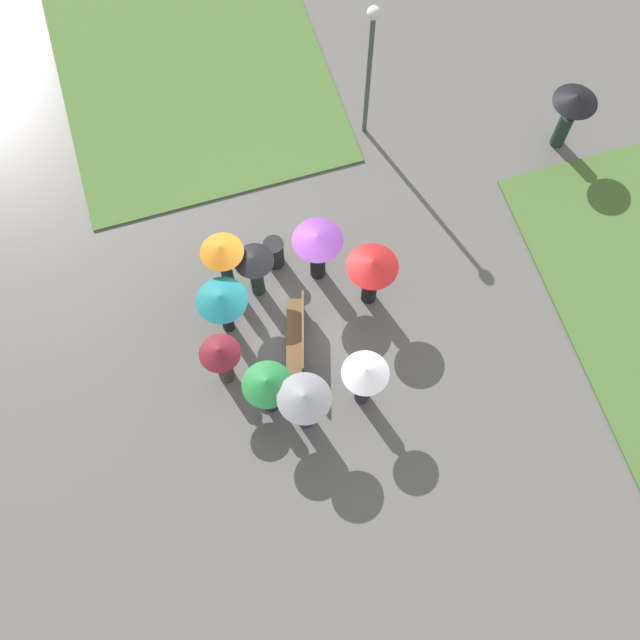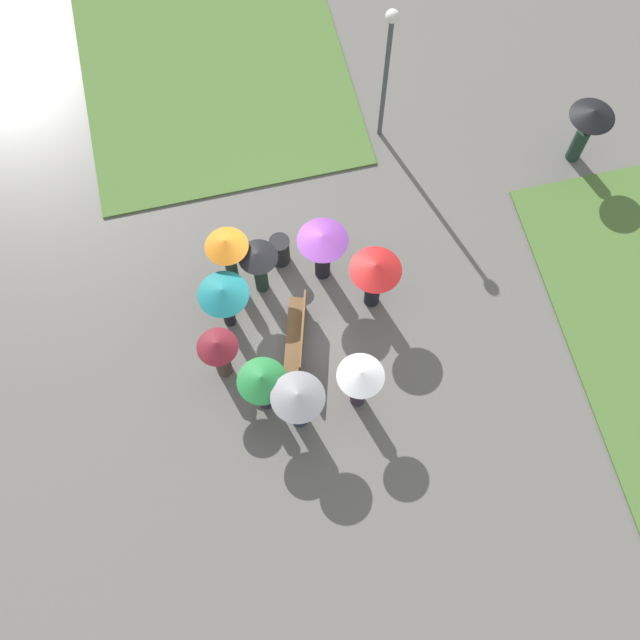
{
  "view_description": "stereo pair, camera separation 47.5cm",
  "coord_description": "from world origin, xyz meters",
  "px_view_note": "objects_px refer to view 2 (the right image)",
  "views": [
    {
      "loc": [
        8.1,
        -1.8,
        17.72
      ],
      "look_at": [
        1.38,
        0.26,
        1.13
      ],
      "focal_mm": 45.0,
      "sensor_mm": 36.0,
      "label": 1
    },
    {
      "loc": [
        8.22,
        -1.34,
        17.72
      ],
      "look_at": [
        1.38,
        0.26,
        1.13
      ],
      "focal_mm": 45.0,
      "sensor_mm": 36.0,
      "label": 2
    }
  ],
  "objects_px": {
    "crowd_person_maroon": "(219,352)",
    "lone_walker_mid_plaza": "(588,124)",
    "lamp_post": "(387,60)",
    "crowd_person_orange": "(228,250)",
    "crowd_person_black": "(259,265)",
    "crowd_person_red": "(375,275)",
    "crowd_person_grey": "(298,402)",
    "trash_bin": "(280,251)",
    "crowd_person_white": "(360,381)",
    "crowd_person_teal": "(224,296)",
    "crowd_person_green": "(263,383)",
    "park_bench": "(298,334)",
    "crowd_person_purple": "(323,246)"
  },
  "relations": [
    {
      "from": "crowd_person_green",
      "to": "lone_walker_mid_plaza",
      "type": "distance_m",
      "value": 10.35
    },
    {
      "from": "lamp_post",
      "to": "crowd_person_purple",
      "type": "xyz_separation_m",
      "value": [
        3.7,
        -2.43,
        -1.44
      ]
    },
    {
      "from": "lamp_post",
      "to": "crowd_person_red",
      "type": "height_order",
      "value": "lamp_post"
    },
    {
      "from": "park_bench",
      "to": "trash_bin",
      "type": "xyz_separation_m",
      "value": [
        -2.25,
        0.05,
        -0.01
      ]
    },
    {
      "from": "crowd_person_orange",
      "to": "crowd_person_green",
      "type": "bearing_deg",
      "value": 70.17
    },
    {
      "from": "lamp_post",
      "to": "crowd_person_orange",
      "type": "height_order",
      "value": "lamp_post"
    },
    {
      "from": "park_bench",
      "to": "crowd_person_purple",
      "type": "height_order",
      "value": "crowd_person_purple"
    },
    {
      "from": "crowd_person_grey",
      "to": "trash_bin",
      "type": "bearing_deg",
      "value": 33.11
    },
    {
      "from": "trash_bin",
      "to": "crowd_person_orange",
      "type": "distance_m",
      "value": 1.68
    },
    {
      "from": "crowd_person_black",
      "to": "crowd_person_red",
      "type": "height_order",
      "value": "crowd_person_red"
    },
    {
      "from": "lone_walker_mid_plaza",
      "to": "crowd_person_teal",
      "type": "bearing_deg",
      "value": -57.05
    },
    {
      "from": "lamp_post",
      "to": "trash_bin",
      "type": "xyz_separation_m",
      "value": [
        3.11,
        -3.35,
        -2.34
      ]
    },
    {
      "from": "trash_bin",
      "to": "crowd_person_white",
      "type": "height_order",
      "value": "crowd_person_white"
    },
    {
      "from": "crowd_person_red",
      "to": "park_bench",
      "type": "bearing_deg",
      "value": -79.37
    },
    {
      "from": "lamp_post",
      "to": "crowd_person_grey",
      "type": "distance_m",
      "value": 8.28
    },
    {
      "from": "crowd_person_grey",
      "to": "crowd_person_black",
      "type": "height_order",
      "value": "crowd_person_grey"
    },
    {
      "from": "crowd_person_black",
      "to": "lamp_post",
      "type": "bearing_deg",
      "value": 157.59
    },
    {
      "from": "crowd_person_maroon",
      "to": "lone_walker_mid_plaza",
      "type": "xyz_separation_m",
      "value": [
        -3.77,
        9.97,
        0.22
      ]
    },
    {
      "from": "crowd_person_grey",
      "to": "crowd_person_maroon",
      "type": "bearing_deg",
      "value": 82.0
    },
    {
      "from": "lone_walker_mid_plaza",
      "to": "crowd_person_white",
      "type": "bearing_deg",
      "value": -36.08
    },
    {
      "from": "park_bench",
      "to": "lone_walker_mid_plaza",
      "type": "height_order",
      "value": "lone_walker_mid_plaza"
    },
    {
      "from": "crowd_person_white",
      "to": "crowd_person_red",
      "type": "xyz_separation_m",
      "value": [
        -2.36,
        0.95,
        0.05
      ]
    },
    {
      "from": "crowd_person_teal",
      "to": "lamp_post",
      "type": "bearing_deg",
      "value": -156.18
    },
    {
      "from": "crowd_person_grey",
      "to": "crowd_person_green",
      "type": "relative_size",
      "value": 1.02
    },
    {
      "from": "crowd_person_purple",
      "to": "park_bench",
      "type": "bearing_deg",
      "value": 57.5
    },
    {
      "from": "trash_bin",
      "to": "crowd_person_white",
      "type": "xyz_separation_m",
      "value": [
        3.96,
        0.95,
        0.91
      ]
    },
    {
      "from": "crowd_person_white",
      "to": "crowd_person_purple",
      "type": "distance_m",
      "value": 3.36
    },
    {
      "from": "park_bench",
      "to": "crowd_person_maroon",
      "type": "relative_size",
      "value": 1.12
    },
    {
      "from": "crowd_person_black",
      "to": "crowd_person_maroon",
      "type": "bearing_deg",
      "value": -9.81
    },
    {
      "from": "trash_bin",
      "to": "crowd_person_red",
      "type": "xyz_separation_m",
      "value": [
        1.6,
        1.9,
        0.96
      ]
    },
    {
      "from": "crowd_person_maroon",
      "to": "crowd_person_purple",
      "type": "bearing_deg",
      "value": -68.11
    },
    {
      "from": "lamp_post",
      "to": "lone_walker_mid_plaza",
      "type": "relative_size",
      "value": 2.25
    },
    {
      "from": "crowd_person_purple",
      "to": "crowd_person_maroon",
      "type": "relative_size",
      "value": 1.08
    },
    {
      "from": "crowd_person_grey",
      "to": "crowd_person_orange",
      "type": "distance_m",
      "value": 3.89
    },
    {
      "from": "lone_walker_mid_plaza",
      "to": "crowd_person_grey",
      "type": "bearing_deg",
      "value": -40.05
    },
    {
      "from": "crowd_person_white",
      "to": "crowd_person_green",
      "type": "height_order",
      "value": "crowd_person_white"
    },
    {
      "from": "trash_bin",
      "to": "crowd_person_red",
      "type": "bearing_deg",
      "value": 49.93
    },
    {
      "from": "lone_walker_mid_plaza",
      "to": "crowd_person_black",
      "type": "bearing_deg",
      "value": -60.0
    },
    {
      "from": "crowd_person_white",
      "to": "trash_bin",
      "type": "bearing_deg",
      "value": -57.21
    },
    {
      "from": "crowd_person_black",
      "to": "lone_walker_mid_plaza",
      "type": "relative_size",
      "value": 0.9
    },
    {
      "from": "lamp_post",
      "to": "crowd_person_green",
      "type": "height_order",
      "value": "lamp_post"
    },
    {
      "from": "crowd_person_grey",
      "to": "crowd_person_orange",
      "type": "relative_size",
      "value": 0.91
    },
    {
      "from": "trash_bin",
      "to": "crowd_person_maroon",
      "type": "height_order",
      "value": "crowd_person_maroon"
    },
    {
      "from": "crowd_person_red",
      "to": "crowd_person_green",
      "type": "distance_m",
      "value": 3.57
    },
    {
      "from": "crowd_person_grey",
      "to": "crowd_person_maroon",
      "type": "relative_size",
      "value": 1.07
    },
    {
      "from": "crowd_person_teal",
      "to": "crowd_person_green",
      "type": "xyz_separation_m",
      "value": [
        2.19,
        0.43,
        -0.04
      ]
    },
    {
      "from": "crowd_person_black",
      "to": "lone_walker_mid_plaza",
      "type": "xyz_separation_m",
      "value": [
        -1.85,
        8.69,
        0.22
      ]
    },
    {
      "from": "crowd_person_teal",
      "to": "crowd_person_green",
      "type": "distance_m",
      "value": 2.24
    },
    {
      "from": "park_bench",
      "to": "crowd_person_orange",
      "type": "xyz_separation_m",
      "value": [
        -1.94,
        -1.19,
        1.09
      ]
    },
    {
      "from": "trash_bin",
      "to": "crowd_person_white",
      "type": "relative_size",
      "value": 0.48
    }
  ]
}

